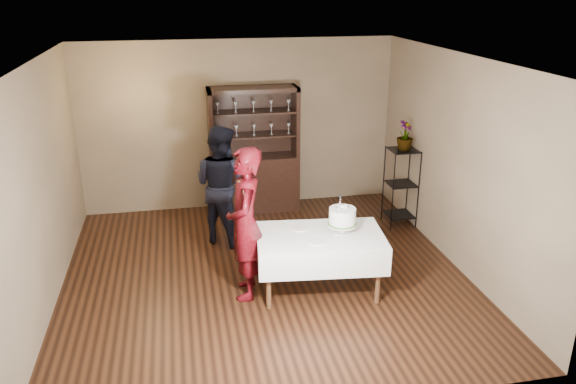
# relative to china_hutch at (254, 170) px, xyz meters

# --- Properties ---
(floor) EXTENTS (5.00, 5.00, 0.00)m
(floor) POSITION_rel_china_hutch_xyz_m (-0.20, -2.25, -0.66)
(floor) COLOR black
(floor) RESTS_ON ground
(ceiling) EXTENTS (5.00, 5.00, 0.00)m
(ceiling) POSITION_rel_china_hutch_xyz_m (-0.20, -2.25, 2.04)
(ceiling) COLOR silver
(ceiling) RESTS_ON back_wall
(back_wall) EXTENTS (5.00, 0.02, 2.70)m
(back_wall) POSITION_rel_china_hutch_xyz_m (-0.20, 0.25, 0.69)
(back_wall) COLOR brown
(back_wall) RESTS_ON floor
(wall_left) EXTENTS (0.02, 5.00, 2.70)m
(wall_left) POSITION_rel_china_hutch_xyz_m (-2.70, -2.25, 0.69)
(wall_left) COLOR brown
(wall_left) RESTS_ON floor
(wall_right) EXTENTS (0.02, 5.00, 2.70)m
(wall_right) POSITION_rel_china_hutch_xyz_m (2.30, -2.25, 0.69)
(wall_right) COLOR brown
(wall_right) RESTS_ON floor
(china_hutch) EXTENTS (1.40, 0.48, 2.00)m
(china_hutch) POSITION_rel_china_hutch_xyz_m (0.00, 0.00, 0.00)
(china_hutch) COLOR black
(china_hutch) RESTS_ON floor
(plant_etagere) EXTENTS (0.42, 0.42, 1.20)m
(plant_etagere) POSITION_rel_china_hutch_xyz_m (2.08, -1.05, -0.01)
(plant_etagere) COLOR black
(plant_etagere) RESTS_ON floor
(cake_table) EXTENTS (1.57, 1.07, 0.74)m
(cake_table) POSITION_rel_china_hutch_xyz_m (0.38, -2.75, -0.10)
(cake_table) COLOR silver
(cake_table) RESTS_ON floor
(woman) EXTENTS (0.52, 0.71, 1.81)m
(woman) POSITION_rel_china_hutch_xyz_m (-0.48, -2.65, 0.24)
(woman) COLOR #340407
(woman) RESTS_ON floor
(man) EXTENTS (1.05, 1.03, 1.70)m
(man) POSITION_rel_china_hutch_xyz_m (-0.62, -1.11, 0.19)
(man) COLOR black
(man) RESTS_ON floor
(cake) EXTENTS (0.39, 0.39, 0.48)m
(cake) POSITION_rel_china_hutch_xyz_m (0.64, -2.75, 0.27)
(cake) COLOR silver
(cake) RESTS_ON cake_table
(plate_near) EXTENTS (0.22, 0.22, 0.01)m
(plate_near) POSITION_rel_china_hutch_xyz_m (0.29, -2.95, 0.08)
(plate_near) COLOR silver
(plate_near) RESTS_ON cake_table
(plate_far) EXTENTS (0.23, 0.23, 0.01)m
(plate_far) POSITION_rel_china_hutch_xyz_m (0.18, -2.55, 0.08)
(plate_far) COLOR silver
(plate_far) RESTS_ON cake_table
(potted_plant) EXTENTS (0.34, 0.34, 0.43)m
(potted_plant) POSITION_rel_china_hutch_xyz_m (2.09, -1.06, 0.74)
(potted_plant) COLOR #467236
(potted_plant) RESTS_ON plant_etagere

